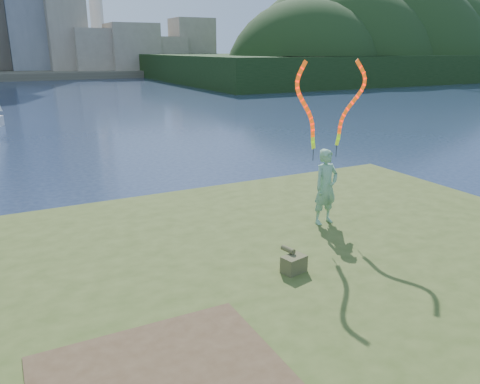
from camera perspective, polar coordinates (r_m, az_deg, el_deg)
ground at (r=10.08m, az=-2.53°, el=-12.22°), size 320.00×320.00×0.00m
grassy_knoll at (r=8.18m, az=4.51°, el=-17.13°), size 20.00×18.00×0.80m
far_shore at (r=103.17m, az=-25.85°, el=13.02°), size 320.00×40.00×1.20m
wooded_hill at (r=92.93m, az=16.17°, el=13.48°), size 78.00×50.00×63.00m
woman_with_ribbons at (r=11.41m, az=10.47°, el=2.90°), size 2.13×0.50×4.21m
canvas_bag at (r=9.16m, az=6.53°, el=-8.59°), size 0.51×0.57×0.43m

